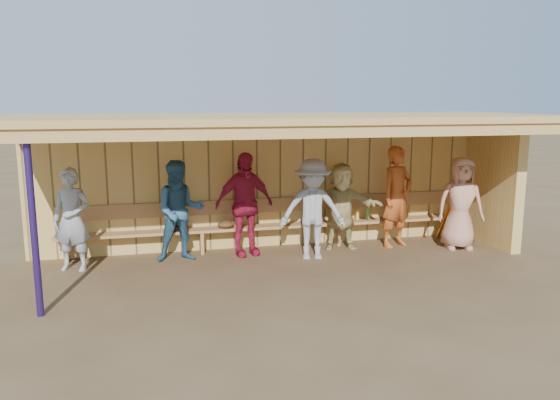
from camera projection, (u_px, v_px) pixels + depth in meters
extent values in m
plane|color=brown|center=(285.00, 265.00, 9.20)|extent=(90.00, 90.00, 0.00)
imported|color=#999CA2|center=(72.00, 220.00, 8.79)|extent=(0.71, 0.57, 1.68)
imported|color=#2E5D7F|center=(180.00, 211.00, 9.32)|extent=(0.86, 0.68, 1.74)
imported|color=#AB1B39|center=(244.00, 204.00, 9.64)|extent=(1.16, 0.69, 1.85)
imported|color=#98969E|center=(313.00, 209.00, 9.43)|extent=(1.24, 0.87, 1.75)
imported|color=#CEBB74|center=(341.00, 206.00, 10.06)|extent=(1.55, 0.74, 1.61)
imported|color=#B04D1C|center=(397.00, 197.00, 10.22)|extent=(0.81, 0.67, 1.90)
imported|color=tan|center=(461.00, 203.00, 10.06)|extent=(0.95, 0.73, 1.72)
cube|color=tan|center=(268.00, 183.00, 10.28)|extent=(8.60, 0.20, 2.40)
cube|color=tan|center=(493.00, 182.00, 10.39)|extent=(0.20, 1.62, 2.40)
cube|color=tan|center=(285.00, 118.00, 8.76)|extent=(8.80, 3.20, 0.10)
cube|color=tan|center=(312.00, 132.00, 7.35)|extent=(8.80, 0.10, 0.18)
cube|color=tan|center=(31.00, 130.00, 7.91)|extent=(0.08, 3.00, 0.16)
cube|color=tan|center=(100.00, 129.00, 8.13)|extent=(0.08, 3.00, 0.16)
cube|color=tan|center=(165.00, 128.00, 8.35)|extent=(0.08, 3.00, 0.16)
cube|color=tan|center=(227.00, 128.00, 8.56)|extent=(0.08, 3.00, 0.16)
cube|color=tan|center=(285.00, 127.00, 8.78)|extent=(0.08, 3.00, 0.16)
cube|color=tan|center=(341.00, 126.00, 9.00)|extent=(0.08, 3.00, 0.16)
cube|color=tan|center=(394.00, 126.00, 9.22)|extent=(0.08, 3.00, 0.16)
cube|color=tan|center=(444.00, 125.00, 9.44)|extent=(0.08, 3.00, 0.16)
cube|color=tan|center=(493.00, 125.00, 9.66)|extent=(0.08, 3.00, 0.16)
cylinder|color=navy|center=(33.00, 225.00, 6.82)|extent=(0.09, 0.09, 2.40)
cube|color=tan|center=(271.00, 226.00, 10.14)|extent=(7.60, 0.32, 0.05)
cube|color=tan|center=(269.00, 205.00, 10.22)|extent=(7.60, 0.04, 0.26)
cube|color=tan|center=(66.00, 250.00, 9.35)|extent=(0.06, 0.29, 0.40)
cube|color=tan|center=(202.00, 242.00, 9.88)|extent=(0.06, 0.29, 0.40)
cube|color=tan|center=(337.00, 234.00, 10.48)|extent=(0.06, 0.29, 0.40)
cube|color=tan|center=(445.00, 228.00, 11.01)|extent=(0.06, 0.29, 0.40)
cylinder|color=#C55A17|center=(444.00, 220.00, 10.75)|extent=(0.13, 0.41, 0.80)
sphere|color=yellow|center=(452.00, 238.00, 10.86)|extent=(0.08, 0.08, 0.08)
ellipsoid|color=#593319|center=(180.00, 227.00, 9.69)|extent=(0.30, 0.24, 0.14)
ellipsoid|color=#593319|center=(226.00, 224.00, 9.88)|extent=(0.30, 0.24, 0.14)
ellipsoid|color=#593319|center=(316.00, 220.00, 10.27)|extent=(0.30, 0.24, 0.14)
cylinder|color=#6EC060|center=(368.00, 214.00, 10.61)|extent=(0.07, 0.07, 0.22)
cylinder|color=yellow|center=(357.00, 214.00, 10.56)|extent=(0.07, 0.07, 0.22)
cylinder|color=#7DD369|center=(460.00, 238.00, 10.56)|extent=(0.07, 0.07, 0.22)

